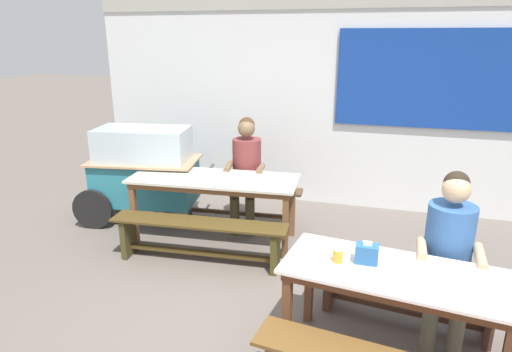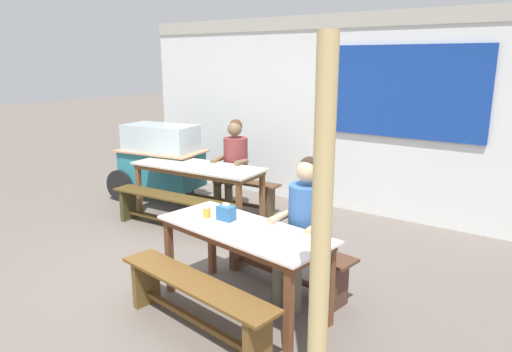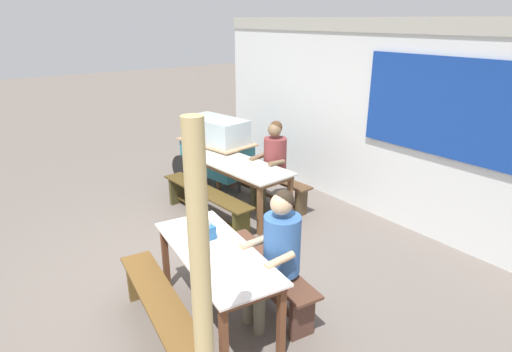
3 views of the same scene
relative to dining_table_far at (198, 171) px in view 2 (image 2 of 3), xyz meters
name	(u,v)px [view 2 (image 2 of 3)]	position (x,y,z in m)	size (l,w,h in m)	color
ground_plane	(200,270)	(1.14, -1.25, -0.67)	(40.00, 40.00, 0.00)	#655C54
backdrop_wall	(330,109)	(1.17, 1.59, 0.78)	(6.72, 0.23, 2.76)	silver
dining_table_far	(198,171)	(0.00, 0.00, 0.00)	(1.90, 0.82, 0.75)	beige
dining_table_near	(244,237)	(1.97, -1.58, -0.01)	(1.67, 0.86, 0.75)	silver
bench_far_back	(222,187)	(-0.04, 0.56, -0.36)	(1.87, 0.39, 0.46)	#523822
bench_far_front	(172,207)	(0.04, -0.56, -0.37)	(1.84, 0.43, 0.46)	#483617
bench_near_back	(285,256)	(2.04, -1.03, -0.37)	(1.50, 0.48, 0.46)	#523223
bench_near_front	(195,299)	(1.89, -2.14, -0.37)	(1.63, 0.51, 0.46)	brown
food_cart	(161,157)	(-1.05, 0.30, 0.00)	(1.70, 0.95, 1.19)	teal
person_center_facing	(233,161)	(0.21, 0.51, 0.08)	(0.50, 0.61, 1.33)	#423E27
person_right_near_table	(304,220)	(2.29, -1.12, 0.07)	(0.47, 0.55, 1.32)	#6C6654
tissue_box	(226,213)	(1.72, -1.51, 0.14)	(0.16, 0.11, 0.16)	#295F98
condiment_jar	(207,212)	(1.53, -1.56, 0.13)	(0.07, 0.07, 0.11)	orange
soup_bowl	(204,164)	(0.10, 0.03, 0.10)	(0.15, 0.15, 0.04)	silver
wooden_support_post	(321,241)	(3.10, -2.36, 0.48)	(0.12, 0.12, 2.30)	tan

